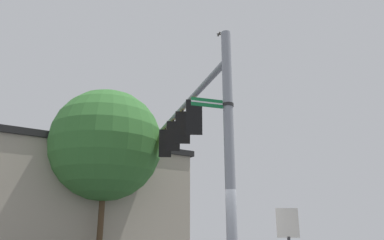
{
  "coord_description": "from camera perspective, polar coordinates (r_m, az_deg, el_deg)",
  "views": [
    {
      "loc": [
        -1.41,
        -8.71,
        1.58
      ],
      "look_at": [
        -0.77,
        2.91,
        5.14
      ],
      "focal_mm": 33.55,
      "sensor_mm": 36.0,
      "label": 1
    }
  ],
  "objects": [
    {
      "name": "signal_pole",
      "position": [
        9.01,
        5.96,
        -5.27
      ],
      "size": [
        0.26,
        0.26,
        6.79
      ],
      "primitive_type": "cylinder",
      "color": "gray",
      "rests_on": "ground"
    },
    {
      "name": "storefront_building",
      "position": [
        20.09,
        -17.7,
        -12.59
      ],
      "size": [
        12.15,
        11.04,
        5.69
      ],
      "color": "#A89E89",
      "rests_on": "ground"
    },
    {
      "name": "traffic_light_arm_end",
      "position": [
        15.69,
        -4.28,
        -3.84
      ],
      "size": [
        0.54,
        0.49,
        1.31
      ],
      "color": "black"
    },
    {
      "name": "mast_arm",
      "position": [
        13.41,
        -1.45,
        1.97
      ],
      "size": [
        2.3,
        7.97,
        0.2
      ],
      "primitive_type": "cylinder",
      "rotation": [
        0.0,
        1.57,
        1.83
      ],
      "color": "gray"
    },
    {
      "name": "traffic_light_nearest_pole",
      "position": [
        12.02,
        0.28,
        0.24
      ],
      "size": [
        0.54,
        0.49,
        1.31
      ],
      "color": "black"
    },
    {
      "name": "historical_marker",
      "position": [
        10.24,
        15.1,
        -17.43
      ],
      "size": [
        0.6,
        0.08,
        2.13
      ],
      "color": "#333333",
      "rests_on": "ground"
    },
    {
      "name": "street_name_sign",
      "position": [
        9.25,
        4.24,
        2.55
      ],
      "size": [
        1.12,
        0.43,
        0.22
      ],
      "color": "#147238"
    },
    {
      "name": "traffic_light_mid_outer",
      "position": [
        14.45,
        -3.01,
        -2.71
      ],
      "size": [
        0.54,
        0.49,
        1.31
      ],
      "color": "black"
    },
    {
      "name": "tree_by_storefront",
      "position": [
        16.94,
        -13.48,
        -3.83
      ],
      "size": [
        5.1,
        5.1,
        7.86
      ],
      "color": "#4C3823",
      "rests_on": "ground"
    },
    {
      "name": "traffic_light_mid_inner",
      "position": [
        13.22,
        -1.52,
        -1.37
      ],
      "size": [
        0.54,
        0.49,
        1.31
      ],
      "color": "black"
    },
    {
      "name": "bird_flying",
      "position": [
        15.85,
        4.32,
        13.47
      ],
      "size": [
        0.23,
        0.32,
        0.08
      ],
      "color": "#4C4742"
    }
  ]
}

